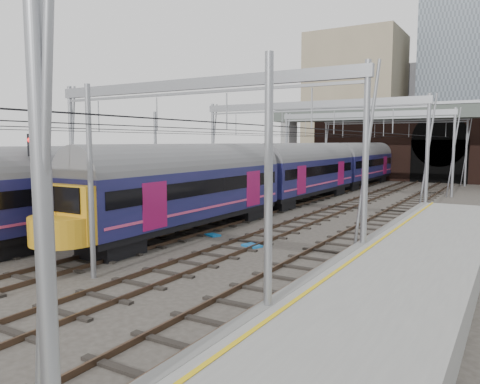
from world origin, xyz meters
The scene contains 12 objects.
ground centered at (0.00, 0.00, 0.00)m, with size 160.00×160.00×0.00m, color #38332D.
platform_right centered at (10.18, -1.50, 0.55)m, with size 4.32×47.00×1.12m.
tracks centered at (0.00, 15.00, 0.02)m, with size 14.40×80.00×0.22m.
overhead_line centered at (0.00, 21.49, 6.57)m, with size 16.80×80.00×8.00m.
retaining_wall centered at (1.40, 51.93, 4.33)m, with size 28.00×2.75×9.00m.
overbridge centered at (0.00, 46.00, 7.27)m, with size 28.00×3.00×9.25m.
city_skyline centered at (2.73, 70.48, 17.09)m, with size 37.50×27.50×60.00m.
train_main centered at (-2.00, 35.12, 2.51)m, with size 2.84×65.61×4.87m.
train_second centered at (-6.00, 32.03, 2.47)m, with size 2.77×63.99×4.77m.
signal_near_left centered at (-4.78, 3.24, 3.31)m, with size 0.40×0.48×5.31m.
equip_cover_b centered at (-0.54, 10.59, 0.05)m, with size 0.79×0.56×0.09m, color #1664AA.
equip_cover_c centered at (2.50, 9.43, 0.05)m, with size 0.89×0.63×0.10m, color #1664AA.
Camera 1 is at (13.14, -9.62, 4.97)m, focal length 35.00 mm.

